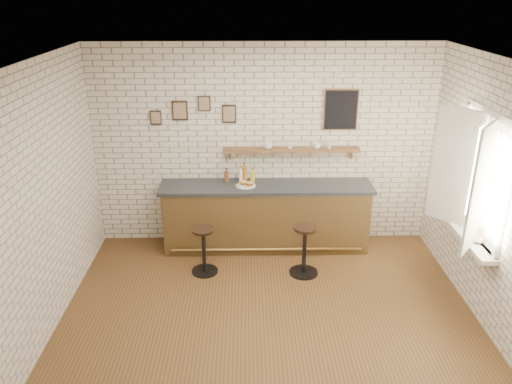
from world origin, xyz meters
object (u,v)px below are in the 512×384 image
bitters_bottle_brown (227,176)px  shelf_cup_b (290,146)px  shelf_cup_a (269,145)px  ciabatta_sandwich (247,183)px  shelf_cup_c (317,146)px  bar_stool_right (304,249)px  condiment_bottle_yellow (253,176)px  book_upper (470,236)px  bitters_bottle_amber (244,174)px  shelf_cup_d (330,146)px  sandwich_plate (246,186)px  bar_counter (266,216)px  bar_stool_left (204,249)px  bitters_bottle_white (241,175)px  book_lower (469,237)px

bitters_bottle_brown → shelf_cup_b: 1.04m
bitters_bottle_brown → shelf_cup_a: bearing=5.3°
ciabatta_sandwich → shelf_cup_c: shelf_cup_c is taller
bar_stool_right → shelf_cup_c: size_ratio=6.50×
condiment_bottle_yellow → book_upper: (2.55, -1.69, -0.14)m
bitters_bottle_amber → condiment_bottle_yellow: bearing=0.0°
shelf_cup_d → book_upper: size_ratio=0.42×
sandwich_plate → shelf_cup_a: 0.67m
bar_stool_right → book_upper: bearing=-22.6°
bar_counter → bitters_bottle_amber: size_ratio=10.52×
shelf_cup_a → shelf_cup_d: bearing=-8.0°
bar_stool_right → shelf_cup_c: 1.54m
sandwich_plate → bitters_bottle_brown: (-0.29, 0.17, 0.08)m
sandwich_plate → shelf_cup_a: size_ratio=2.14×
sandwich_plate → book_upper: 3.05m
bitters_bottle_amber → shelf_cup_a: size_ratio=2.25×
bar_stool_right → shelf_cup_b: (-0.15, 0.98, 1.16)m
bar_stool_right → shelf_cup_c: (0.25, 0.98, 1.16)m
shelf_cup_b → condiment_bottle_yellow: bearing=120.9°
sandwich_plate → shelf_cup_b: size_ratio=3.02×
ciabatta_sandwich → bar_stool_left: 1.14m
bitters_bottle_amber → bitters_bottle_white: bearing=180.0°
bitters_bottle_white → book_lower: bitters_bottle_white is taller
shelf_cup_b → shelf_cup_d: (0.57, 0.00, -0.00)m
bar_counter → shelf_cup_c: bearing=15.2°
bar_stool_left → shelf_cup_d: bearing=27.0°
bar_stool_left → shelf_cup_a: size_ratio=5.08×
bar_stool_left → shelf_cup_c: (1.62, 0.92, 1.19)m
shelf_cup_a → shelf_cup_c: (0.71, 0.00, -0.01)m
shelf_cup_b → shelf_cup_d: shelf_cup_b is taller
bitters_bottle_white → shelf_cup_d: shelf_cup_d is taller
ciabatta_sandwich → bar_counter: bearing=6.1°
bitters_bottle_amber → shelf_cup_b: 0.79m
bitters_bottle_brown → condiment_bottle_yellow: bitters_bottle_brown is taller
bitters_bottle_white → bar_stool_left: (-0.51, -0.86, -0.75)m
bitters_bottle_brown → book_lower: bearing=-29.9°
bar_stool_left → bar_stool_right: size_ratio=0.93×
condiment_bottle_yellow → shelf_cup_d: bearing=2.9°
sandwich_plate → bar_stool_right: size_ratio=0.39×
bar_stool_right → book_lower: book_lower is taller
sandwich_plate → bar_stool_left: sandwich_plate is taller
condiment_bottle_yellow → shelf_cup_b: size_ratio=2.16×
shelf_cup_d → bitters_bottle_brown: bearing=-172.2°
bitters_bottle_brown → condiment_bottle_yellow: (0.38, 0.00, -0.00)m
shelf_cup_d → shelf_cup_c: bearing=-174.4°
condiment_bottle_yellow → shelf_cup_c: shelf_cup_c is taller
bitters_bottle_amber → bar_stool_left: size_ratio=0.44×
sandwich_plate → ciabatta_sandwich: bearing=0.0°
bar_stool_right → book_lower: size_ratio=3.23×
ciabatta_sandwich → bar_stool_right: (0.78, -0.75, -0.67)m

